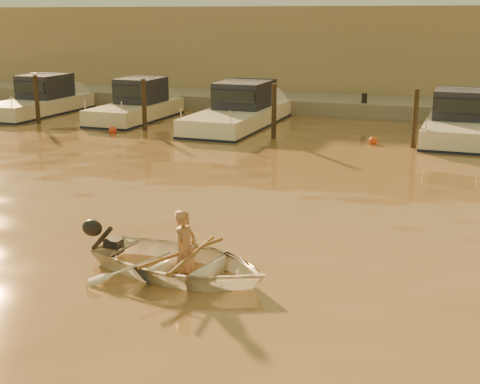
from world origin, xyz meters
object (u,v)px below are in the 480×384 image
at_px(moored_boat_0, 38,100).
at_px(moored_boat_2, 239,111).
at_px(waterfront_building, 351,53).
at_px(moored_boat_4, 457,122).
at_px(dinghy, 181,263).
at_px(person, 185,252).
at_px(moored_boat_1, 135,105).

xyz_separation_m(moored_boat_0, moored_boat_2, (9.72, 0.00, 0.00)).
distance_m(moored_boat_0, waterfront_building, 16.45).
bearing_deg(moored_boat_4, dinghy, -103.92).
distance_m(person, moored_boat_2, 16.14).
bearing_deg(moored_boat_0, moored_boat_4, 0.00).
xyz_separation_m(person, waterfront_building, (-2.34, 26.43, 1.96)).
relative_size(person, moored_boat_0, 0.22).
bearing_deg(dinghy, waterfront_building, 13.39).
height_order(person, moored_boat_0, moored_boat_0).
distance_m(dinghy, person, 0.24).
relative_size(person, moored_boat_2, 0.19).
bearing_deg(moored_boat_1, moored_boat_0, 180.00).
bearing_deg(waterfront_building, moored_boat_4, -61.13).
distance_m(moored_boat_1, moored_boat_2, 4.72).
bearing_deg(dinghy, moored_boat_4, -5.39).
relative_size(moored_boat_1, moored_boat_4, 0.94).
relative_size(dinghy, moored_boat_2, 0.41).
xyz_separation_m(dinghy, moored_boat_4, (3.82, 15.42, 0.40)).
bearing_deg(moored_boat_2, dinghy, -73.30).
xyz_separation_m(dinghy, person, (0.10, -0.01, 0.22)).
xyz_separation_m(moored_boat_1, moored_boat_4, (13.17, 0.00, 0.00)).
xyz_separation_m(dinghy, moored_boat_1, (-9.35, 15.42, 0.40)).
bearing_deg(person, moored_boat_4, -5.03).
bearing_deg(moored_boat_2, person, -72.98).
bearing_deg(moored_boat_0, dinghy, -47.07).
bearing_deg(moored_boat_1, waterfront_building, 57.13).
relative_size(dinghy, waterfront_building, 0.07).
bearing_deg(moored_boat_0, moored_boat_2, 0.00).
bearing_deg(person, moored_boat_2, 25.56).
relative_size(moored_boat_0, moored_boat_2, 0.85).
relative_size(dinghy, moored_boat_0, 0.49).
xyz_separation_m(person, moored_boat_1, (-9.45, 15.43, 0.18)).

